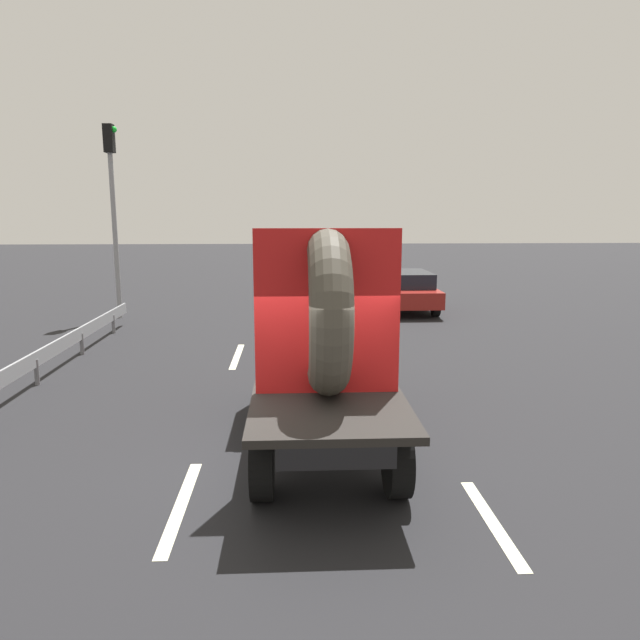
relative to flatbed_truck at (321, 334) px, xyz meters
The scene contains 9 objects.
ground_plane 2.21m from the flatbed_truck, 100.97° to the right, with size 120.00×120.00×0.00m, color black.
flatbed_truck is the anchor object (origin of this frame).
distant_sedan 12.64m from the flatbed_truck, 72.88° to the left, with size 1.88×4.39×1.43m.
traffic_light 12.90m from the flatbed_truck, 120.22° to the left, with size 0.42×0.36×6.38m.
guardrail 7.30m from the flatbed_truck, 143.65° to the left, with size 0.10×10.67×0.71m.
lane_dash_left_near 3.42m from the flatbed_truck, 128.22° to the right, with size 2.37×0.16×0.01m, color beige.
lane_dash_left_far 5.78m from the flatbed_truck, 109.56° to the left, with size 2.57×0.16×0.01m, color beige.
lane_dash_right_near 3.84m from the flatbed_truck, 57.68° to the right, with size 2.00×0.16×0.01m, color beige.
lane_dash_right_far 6.37m from the flatbed_truck, 72.44° to the left, with size 2.78×0.16×0.01m, color beige.
Camera 1 is at (-0.18, -7.65, 3.56)m, focal length 32.70 mm.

